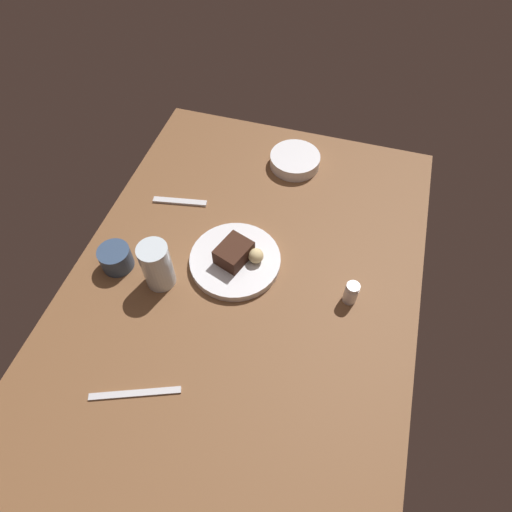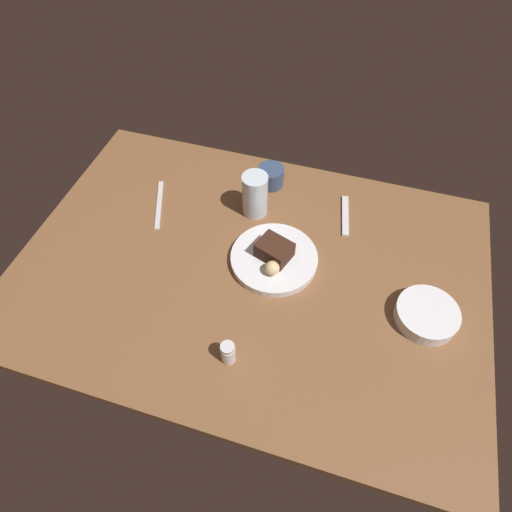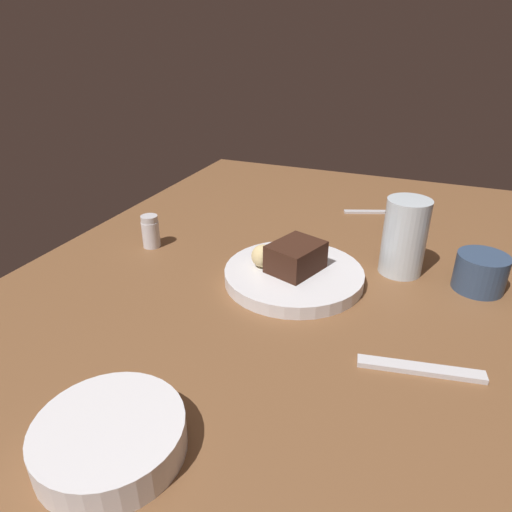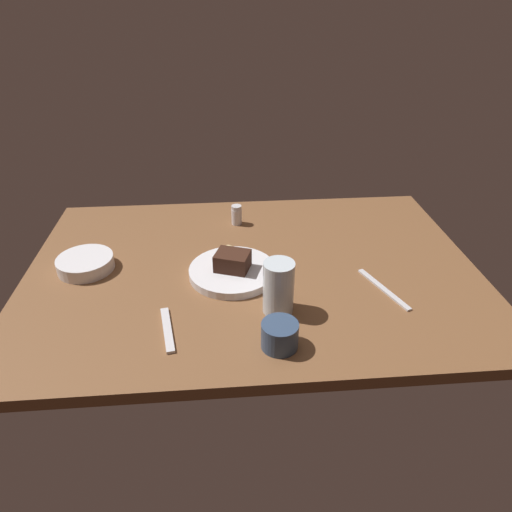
{
  "view_description": "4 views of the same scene",
  "coord_description": "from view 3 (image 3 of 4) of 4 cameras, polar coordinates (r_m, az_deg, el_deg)",
  "views": [
    {
      "loc": [
        -52.52,
        -18.88,
        93.25
      ],
      "look_at": [
        6.16,
        -1.71,
        7.16
      ],
      "focal_mm": 30.55,
      "sensor_mm": 36.0,
      "label": 1
    },
    {
      "loc": [
        20.43,
        -61.87,
        93.49
      ],
      "look_at": [
        1.26,
        1.3,
        6.34
      ],
      "focal_mm": 30.15,
      "sensor_mm": 36.0,
      "label": 2
    },
    {
      "loc": [
        68.05,
        22.51,
        40.28
      ],
      "look_at": [
        7.63,
        -2.29,
        7.47
      ],
      "focal_mm": 31.91,
      "sensor_mm": 36.0,
      "label": 3
    },
    {
      "loc": [
        7.59,
        103.23,
        69.48
      ],
      "look_at": [
        -0.86,
        1.01,
        6.94
      ],
      "focal_mm": 32.03,
      "sensor_mm": 36.0,
      "label": 4
    }
  ],
  "objects": [
    {
      "name": "dining_table",
      "position": [
        0.81,
        3.53,
        -1.8
      ],
      "size": [
        120.0,
        84.0,
        3.0
      ],
      "primitive_type": "cube",
      "color": "brown",
      "rests_on": "ground"
    },
    {
      "name": "butter_knife",
      "position": [
        1.07,
        16.04,
        5.33
      ],
      "size": [
        8.12,
        18.24,
        0.5
      ],
      "primitive_type": "cube",
      "rotation": [
        0.0,
        0.0,
        1.94
      ],
      "color": "silver",
      "rests_on": "dining_table"
    },
    {
      "name": "dessert_spoon",
      "position": [
        0.6,
        19.91,
        -13.16
      ],
      "size": [
        4.41,
        15.08,
        0.7
      ],
      "primitive_type": "cube",
      "rotation": [
        0.0,
        0.0,
        4.89
      ],
      "color": "silver",
      "rests_on": "dining_table"
    },
    {
      "name": "water_glass",
      "position": [
        0.79,
        18.12,
        2.29
      ],
      "size": [
        7.16,
        7.16,
        12.94
      ],
      "primitive_type": "cylinder",
      "color": "silver",
      "rests_on": "dining_table"
    },
    {
      "name": "dessert_plate",
      "position": [
        0.75,
        4.75,
        -2.42
      ],
      "size": [
        22.66,
        22.66,
        2.11
      ],
      "primitive_type": "cylinder",
      "color": "silver",
      "rests_on": "dining_table"
    },
    {
      "name": "side_bowl",
      "position": [
        0.49,
        -17.8,
        -20.83
      ],
      "size": [
        14.71,
        14.71,
        3.57
      ],
      "primitive_type": "cylinder",
      "color": "silver",
      "rests_on": "dining_table"
    },
    {
      "name": "coffee_cup",
      "position": [
        0.8,
        26.32,
        -1.84
      ],
      "size": [
        7.86,
        7.86,
        5.89
      ],
      "primitive_type": "cylinder",
      "color": "#334766",
      "rests_on": "dining_table"
    },
    {
      "name": "chocolate_cake_slice",
      "position": [
        0.73,
        5.01,
        -0.11
      ],
      "size": [
        10.18,
        9.15,
        4.62
      ],
      "primitive_type": "cube",
      "rotation": [
        0.0,
        0.0,
        2.8
      ],
      "color": "#381E14",
      "rests_on": "dessert_plate"
    },
    {
      "name": "bread_roll",
      "position": [
        0.74,
        0.85,
        0.01
      ],
      "size": [
        3.78,
        3.78,
        3.78
      ],
      "primitive_type": "sphere",
      "color": "#DBC184",
      "rests_on": "dessert_plate"
    },
    {
      "name": "salt_shaker",
      "position": [
        0.88,
        -13.08,
        3.01
      ],
      "size": [
        3.3,
        3.3,
        6.21
      ],
      "color": "silver",
      "rests_on": "dining_table"
    }
  ]
}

